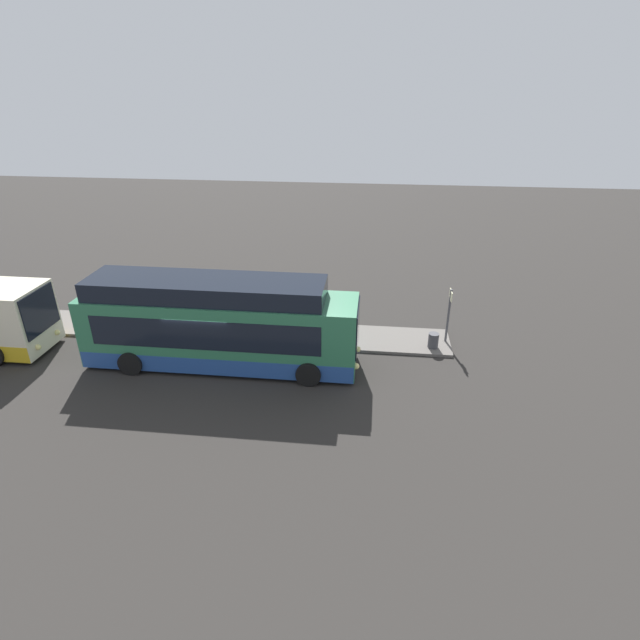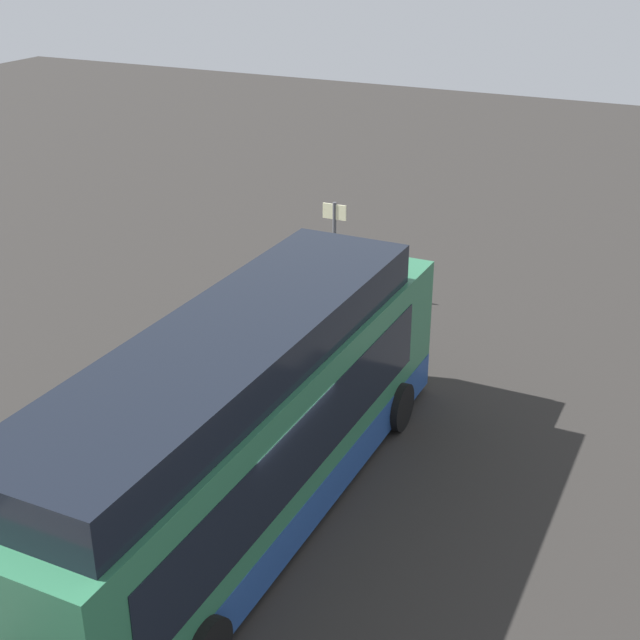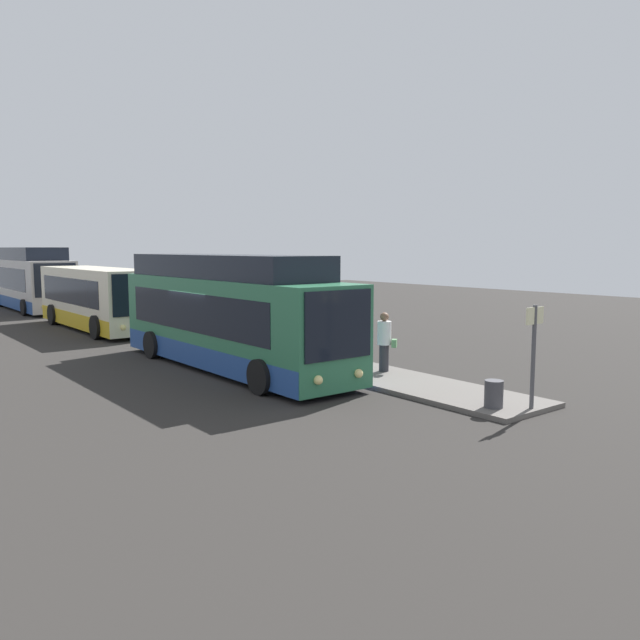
% 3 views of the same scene
% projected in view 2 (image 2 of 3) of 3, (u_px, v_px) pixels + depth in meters
% --- Properties ---
extents(ground, '(80.00, 80.00, 0.00)m').
position_uv_depth(ground, '(240.00, 536.00, 14.55)').
color(ground, '#2B2826').
extents(platform, '(20.00, 2.41, 0.12)m').
position_uv_depth(platform, '(102.00, 489.00, 15.63)').
color(platform, '#605B56').
rests_on(platform, ground).
extents(bus_lead, '(10.98, 2.74, 3.66)m').
position_uv_depth(bus_lead, '(246.00, 433.00, 14.31)').
color(bus_lead, '#2D704C').
rests_on(bus_lead, ground).
extents(passenger_boarding, '(0.59, 0.59, 1.57)m').
position_uv_depth(passenger_boarding, '(120.00, 407.00, 16.42)').
color(passenger_boarding, gray).
rests_on(passenger_boarding, platform).
extents(passenger_waiting, '(0.68, 0.64, 1.81)m').
position_uv_depth(passenger_waiting, '(212.00, 333.00, 19.02)').
color(passenger_waiting, '#2D2D33').
rests_on(passenger_waiting, platform).
extents(suitcase, '(0.36, 0.20, 0.92)m').
position_uv_depth(suitcase, '(88.00, 433.00, 16.56)').
color(suitcase, beige).
rests_on(suitcase, platform).
extents(sign_post, '(0.10, 0.65, 2.44)m').
position_uv_depth(sign_post, '(334.00, 237.00, 23.02)').
color(sign_post, '#4C4C51').
rests_on(sign_post, platform).
extents(trash_bin, '(0.44, 0.44, 0.65)m').
position_uv_depth(trash_bin, '(346.00, 291.00, 22.78)').
color(trash_bin, '#3F3F44').
rests_on(trash_bin, platform).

